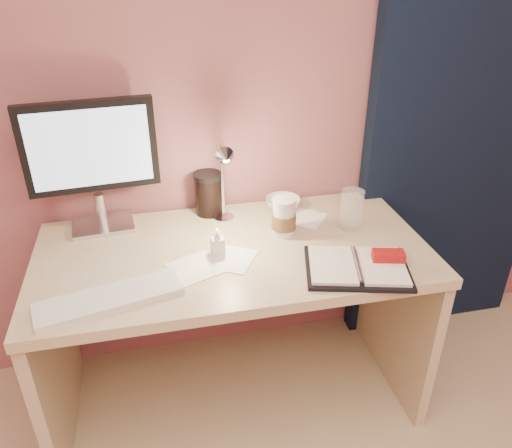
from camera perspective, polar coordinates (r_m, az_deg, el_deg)
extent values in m
plane|color=#A55F6E|center=(1.94, -5.02, 16.21)|extent=(3.50, 0.00, 3.50)
cube|color=black|center=(2.30, 22.87, 12.33)|extent=(0.85, 0.08, 2.20)
cube|color=tan|center=(1.81, -2.63, -3.38)|extent=(1.40, 0.70, 0.04)
cube|color=tan|center=(2.05, -21.99, -14.01)|extent=(0.04, 0.66, 0.69)
cube|color=tan|center=(2.21, 15.42, -9.19)|extent=(0.04, 0.66, 0.69)
cube|color=tan|center=(2.25, -3.95, -5.64)|extent=(1.32, 0.03, 0.55)
cube|color=silver|center=(2.02, -17.03, -0.11)|extent=(0.24, 0.19, 0.02)
cylinder|color=silver|center=(1.98, -17.32, 1.64)|extent=(0.04, 0.04, 0.12)
cube|color=black|center=(1.89, -18.44, 8.47)|extent=(0.47, 0.08, 0.33)
cube|color=#B6CDF7|center=(1.86, -18.59, 8.14)|extent=(0.41, 0.04, 0.28)
cube|color=white|center=(1.61, -16.40, -8.11)|extent=(0.46, 0.23, 0.02)
cube|color=black|center=(1.71, 11.47, -4.97)|extent=(0.40, 0.33, 0.01)
cube|color=white|center=(1.69, 8.72, -4.62)|extent=(0.20, 0.25, 0.01)
cube|color=white|center=(1.72, 14.25, -4.65)|extent=(0.20, 0.25, 0.01)
cube|color=#AC0E1A|center=(1.74, 14.89, -3.51)|extent=(0.12, 0.08, 0.03)
cube|color=white|center=(1.70, -6.93, -4.98)|extent=(0.21, 0.21, 0.00)
cube|color=white|center=(1.74, -3.02, -3.95)|extent=(0.22, 0.22, 0.00)
cube|color=white|center=(2.00, 5.69, 0.70)|extent=(0.20, 0.20, 0.00)
cylinder|color=silver|center=(1.85, 3.21, 0.65)|extent=(0.08, 0.08, 0.13)
cylinder|color=brown|center=(1.86, 3.20, 0.37)|extent=(0.09, 0.09, 0.06)
cylinder|color=silver|center=(1.82, 3.27, 2.68)|extent=(0.09, 0.09, 0.01)
cylinder|color=white|center=(1.93, 10.85, 1.67)|extent=(0.09, 0.09, 0.15)
imported|color=white|center=(2.06, 3.10, 2.37)|extent=(0.17, 0.17, 0.04)
imported|color=silver|center=(1.74, -4.41, -2.05)|extent=(0.05, 0.05, 0.10)
cylinder|color=black|center=(2.01, -5.44, 3.26)|extent=(0.11, 0.11, 0.15)
cylinder|color=silver|center=(1.98, -3.70, 0.68)|extent=(0.08, 0.08, 0.01)
cylinder|color=silver|center=(1.91, -3.85, 4.93)|extent=(0.01, 0.01, 0.31)
cone|color=silver|center=(1.72, -3.02, 7.57)|extent=(0.07, 0.06, 0.06)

